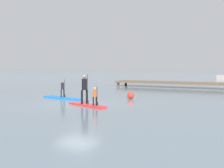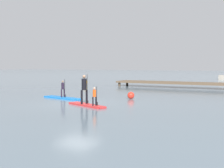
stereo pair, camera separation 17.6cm
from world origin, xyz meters
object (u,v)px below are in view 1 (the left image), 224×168
at_px(paddler_child_solo, 63,88).
at_px(paddler_child_front, 95,95).
at_px(paddleboard_far, 87,105).
at_px(mooring_buoy_mid, 131,95).
at_px(paddler_adult, 84,87).
at_px(mooring_buoy_near, 84,82).
at_px(paddleboard_near, 62,98).

relative_size(paddler_child_solo, paddler_child_front, 1.19).
bearing_deg(paddleboard_far, mooring_buoy_mid, 81.45).
height_order(paddler_child_solo, paddler_adult, paddler_adult).
distance_m(paddler_child_solo, paddleboard_far, 4.52).
distance_m(paddler_child_solo, paddler_adult, 4.19).
bearing_deg(mooring_buoy_mid, paddler_adult, -102.09).
relative_size(paddler_child_front, mooring_buoy_near, 1.84).
xyz_separation_m(mooring_buoy_near, mooring_buoy_mid, (11.39, -11.27, -0.04)).
xyz_separation_m(paddler_child_front, mooring_buoy_mid, (0.01, 4.91, -0.43)).
height_order(paddleboard_near, mooring_buoy_mid, mooring_buoy_mid).
bearing_deg(paddler_child_front, mooring_buoy_mid, 89.85).
bearing_deg(mooring_buoy_near, paddleboard_near, -62.59).
bearing_deg(paddler_child_front, paddleboard_near, 148.10).
xyz_separation_m(paddleboard_far, mooring_buoy_near, (-10.69, 15.92, 0.25)).
height_order(paddleboard_far, paddler_adult, paddler_adult).
relative_size(paddleboard_near, paddler_child_solo, 2.81).
relative_size(paddler_adult, mooring_buoy_near, 2.98).
height_order(paddler_adult, mooring_buoy_near, paddler_adult).
xyz_separation_m(paddleboard_near, mooring_buoy_near, (-6.97, 13.44, 0.25)).
height_order(paddleboard_near, paddler_adult, paddler_adult).
height_order(paddleboard_far, mooring_buoy_mid, mooring_buoy_mid).
bearing_deg(paddler_adult, paddleboard_far, -22.88).
height_order(paddleboard_far, mooring_buoy_near, mooring_buoy_near).
xyz_separation_m(paddleboard_near, paddler_child_front, (4.41, -2.74, 0.63)).
xyz_separation_m(paddleboard_near, paddler_child_solo, (0.01, 0.01, 0.73)).
distance_m(paddler_adult, paddler_child_front, 1.11).
relative_size(paddler_child_solo, mooring_buoy_near, 2.19).
xyz_separation_m(paddler_child_solo, paddleboard_far, (3.71, -2.49, -0.73)).
bearing_deg(paddler_child_solo, paddleboard_near, -148.49).
bearing_deg(paddler_child_front, paddler_child_solo, 147.95).
relative_size(paddleboard_far, mooring_buoy_mid, 6.16).
bearing_deg(paddler_child_solo, paddler_adult, -34.67).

